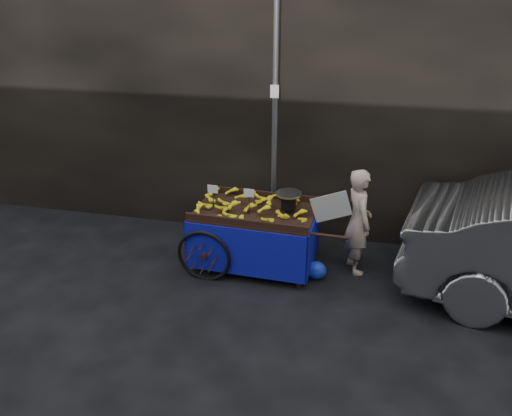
# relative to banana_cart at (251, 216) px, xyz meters

# --- Properties ---
(ground) EXTENTS (80.00, 80.00, 0.00)m
(ground) POSITION_rel_banana_cart_xyz_m (-0.12, -0.54, -0.78)
(ground) COLOR black
(ground) RESTS_ON ground
(building_wall) EXTENTS (13.50, 2.00, 5.00)m
(building_wall) POSITION_rel_banana_cart_xyz_m (0.27, 2.06, 1.72)
(building_wall) COLOR black
(building_wall) RESTS_ON ground
(street_pole) EXTENTS (0.12, 0.10, 4.00)m
(street_pole) POSITION_rel_banana_cart_xyz_m (0.18, 0.76, 1.22)
(street_pole) COLOR slate
(street_pole) RESTS_ON ground
(banana_cart) EXTENTS (2.37, 1.22, 1.27)m
(banana_cart) POSITION_rel_banana_cart_xyz_m (0.00, 0.00, 0.00)
(banana_cart) COLOR black
(banana_cart) RESTS_ON ground
(vendor) EXTENTS (0.95, 0.66, 1.54)m
(vendor) POSITION_rel_banana_cart_xyz_m (1.48, 0.17, -0.01)
(vendor) COLOR #BFA78E
(vendor) RESTS_ON ground
(plastic_bag) EXTENTS (0.29, 0.23, 0.26)m
(plastic_bag) POSITION_rel_banana_cart_xyz_m (0.97, -0.20, -0.65)
(plastic_bag) COLOR #1932C0
(plastic_bag) RESTS_ON ground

